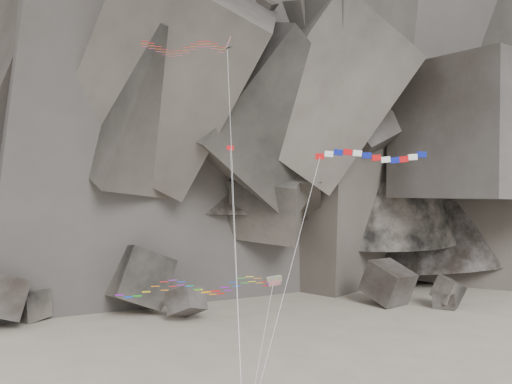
{
  "coord_description": "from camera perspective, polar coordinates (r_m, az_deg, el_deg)",
  "views": [
    {
      "loc": [
        -6.08,
        -47.78,
        18.89
      ],
      "look_at": [
        0.44,
        6.0,
        17.98
      ],
      "focal_mm": 40.0,
      "sensor_mm": 36.0,
      "label": 1
    }
  ],
  "objects": [
    {
      "name": "banner_kite",
      "position": [
        48.7,
        11.34,
        3.44
      ],
      "size": [
        16.22,
        11.13,
        19.97
      ],
      "rotation": [
        0.0,
        0.0,
        -0.22
      ],
      "color": "red",
      "rests_on": "ground"
    },
    {
      "name": "delta_kite",
      "position": [
        52.73,
        -7.57,
        14.13
      ],
      "size": [
        8.45,
        15.53,
        30.38
      ],
      "rotation": [
        0.0,
        0.0,
        0.09
      ],
      "color": "red",
      "rests_on": "ground"
    },
    {
      "name": "headland",
      "position": [
        120.18,
        -3.97,
        12.04
      ],
      "size": [
        110.0,
        70.0,
        84.0
      ],
      "primitive_type": null,
      "color": "#564E46",
      "rests_on": "ground"
    },
    {
      "name": "boulder_field",
      "position": [
        83.76,
        -13.87,
        -10.23
      ],
      "size": [
        76.12,
        19.08,
        10.4
      ],
      "color": "#47423F",
      "rests_on": "ground"
    },
    {
      "name": "pennant_kite",
      "position": [
        46.98,
        -2.42,
        -0.31
      ],
      "size": [
        0.61,
        12.86,
        20.32
      ],
      "rotation": [
        0.0,
        0.0,
        -0.03
      ],
      "color": "red",
      "rests_on": "ground"
    },
    {
      "name": "parafoil_kite",
      "position": [
        49.62,
        -6.4,
        -9.35
      ],
      "size": [
        14.63,
        13.03,
        8.99
      ],
      "rotation": [
        0.0,
        0.0,
        0.18
      ],
      "color": "#CACF0B",
      "rests_on": "ground"
    }
  ]
}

